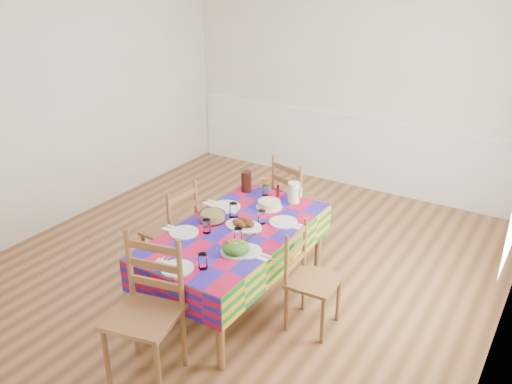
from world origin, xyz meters
TOP-DOWN VIEW (x-y plane):
  - room at (0.00, 0.00)m, footprint 4.58×5.08m
  - wainscot at (0.00, 2.48)m, footprint 4.41×0.06m
  - dining_table at (0.23, -0.42)m, footprint 0.94×1.74m
  - setting_near_head at (0.27, -1.11)m, footprint 0.39×0.26m
  - setting_left_near at (-0.04, -0.66)m, footprint 0.44×0.26m
  - setting_left_far at (-0.03, -0.16)m, footprint 0.49×0.29m
  - setting_right_near at (0.46, -0.64)m, footprint 0.44×0.26m
  - setting_right_far at (0.46, -0.14)m, footprint 0.45×0.26m
  - meat_platter at (0.26, -0.34)m, footprint 0.33×0.24m
  - salad_platter at (0.45, -0.73)m, footprint 0.24×0.24m
  - pasta_bowl at (-0.02, -0.39)m, footprint 0.22×0.22m
  - cake at (0.25, 0.09)m, footprint 0.24×0.24m
  - serving_utensils at (0.40, -0.50)m, footprint 0.12×0.28m
  - flower_vase at (0.08, 0.30)m, footprint 0.12×0.10m
  - hot_sauce at (0.20, 0.34)m, footprint 0.03×0.03m
  - green_pitcher at (0.38, 0.31)m, footprint 0.11×0.11m
  - tea_pitcher at (-0.12, 0.29)m, footprint 0.10×0.10m
  - name_card at (0.25, -1.25)m, footprint 0.08×0.02m
  - chair_near at (0.22, -1.50)m, footprint 0.55×0.53m
  - chair_far at (0.22, 0.68)m, footprint 0.53×0.52m
  - chair_left at (-0.46, -0.42)m, footprint 0.41×0.43m
  - chair_right at (0.92, -0.42)m, footprint 0.38×0.40m

SIDE VIEW (x-z plane):
  - chair_right at x=0.92m, z-range -0.01..0.86m
  - chair_left at x=-0.46m, z-range -0.01..0.93m
  - chair_far at x=0.22m, z-range -0.01..0.97m
  - wainscot at x=0.00m, z-range 0.03..0.95m
  - chair_near at x=0.22m, z-range -0.01..1.04m
  - dining_table at x=0.23m, z-range 0.27..0.94m
  - serving_utensils at x=0.40m, z-range 0.68..0.68m
  - name_card at x=0.25m, z-range 0.68..0.70m
  - setting_right_near at x=0.46m, z-range 0.65..0.76m
  - meat_platter at x=0.26m, z-range 0.67..0.74m
  - setting_right_far at x=0.46m, z-range 0.65..0.76m
  - setting_left_near at x=-0.04m, z-range 0.65..0.76m
  - setting_near_head at x=0.27m, z-range 0.65..0.76m
  - setting_left_far at x=-0.03m, z-range 0.64..0.77m
  - cake at x=0.25m, z-range 0.68..0.74m
  - salad_platter at x=0.45m, z-range 0.67..0.77m
  - pasta_bowl at x=-0.02m, z-range 0.68..0.76m
  - hot_sauce at x=0.20m, z-range 0.68..0.80m
  - flower_vase at x=0.08m, z-range 0.66..0.85m
  - green_pitcher at x=0.38m, z-range 0.68..0.87m
  - tea_pitcher at x=-0.12m, z-range 0.68..0.88m
  - room at x=0.00m, z-range -0.04..2.74m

